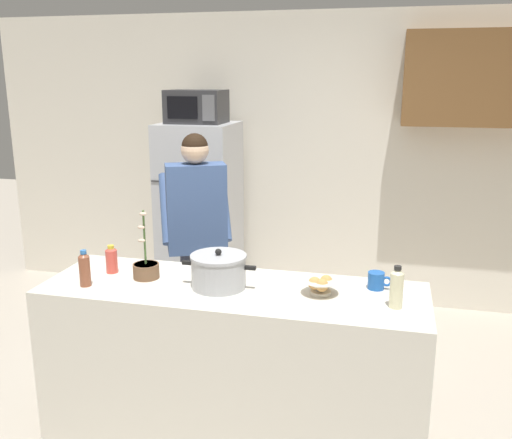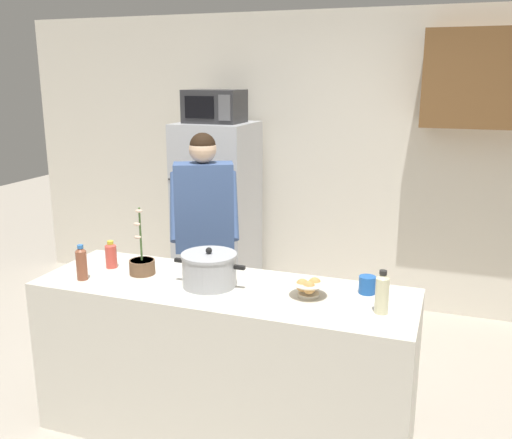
{
  "view_description": "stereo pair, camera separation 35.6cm",
  "coord_description": "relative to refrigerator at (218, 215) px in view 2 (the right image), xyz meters",
  "views": [
    {
      "loc": [
        0.82,
        -2.8,
        2.06
      ],
      "look_at": [
        0.0,
        0.55,
        1.17
      ],
      "focal_mm": 39.54,
      "sensor_mm": 36.0,
      "label": 1
    },
    {
      "loc": [
        1.16,
        -2.7,
        2.06
      ],
      "look_at": [
        0.0,
        0.55,
        1.17
      ],
      "focal_mm": 39.54,
      "sensor_mm": 36.0,
      "label": 2
    }
  ],
  "objects": [
    {
      "name": "bottle_far_corner",
      "position": [
        0.07,
        -1.78,
        0.17
      ],
      "size": [
        0.07,
        0.07,
        0.17
      ],
      "color": "#D84C3F",
      "rests_on": "kitchen_island"
    },
    {
      "name": "bread_bowl",
      "position": [
        1.32,
        -1.84,
        0.14
      ],
      "size": [
        0.21,
        0.21,
        0.1
      ],
      "color": "beige",
      "rests_on": "kitchen_island"
    },
    {
      "name": "ground_plane",
      "position": [
        0.84,
        -1.85,
        -0.83
      ],
      "size": [
        14.0,
        14.0,
        0.0
      ],
      "primitive_type": "plane",
      "color": "#B2A899"
    },
    {
      "name": "bottle_near_edge",
      "position": [
        1.71,
        -1.92,
        0.2
      ],
      "size": [
        0.07,
        0.07,
        0.22
      ],
      "color": "beige",
      "rests_on": "kitchen_island"
    },
    {
      "name": "bottle_mid_counter",
      "position": [
        0.04,
        -2.02,
        0.19
      ],
      "size": [
        0.06,
        0.06,
        0.21
      ],
      "color": "brown",
      "rests_on": "kitchen_island"
    },
    {
      "name": "person_near_pot",
      "position": [
        0.3,
        -0.93,
        0.21
      ],
      "size": [
        0.62,
        0.57,
        1.67
      ],
      "color": "#33384C",
      "rests_on": "ground"
    },
    {
      "name": "coffee_mug",
      "position": [
        1.61,
        -1.68,
        0.14
      ],
      "size": [
        0.13,
        0.09,
        0.1
      ],
      "color": "#1E59B2",
      "rests_on": "kitchen_island"
    },
    {
      "name": "microwave",
      "position": [
        0.0,
        -0.02,
        0.97
      ],
      "size": [
        0.48,
        0.37,
        0.28
      ],
      "color": "#2D2D30",
      "rests_on": "refrigerator"
    },
    {
      "name": "cooking_pot",
      "position": [
        0.76,
        -1.86,
        0.19
      ],
      "size": [
        0.42,
        0.31,
        0.22
      ],
      "color": "#ADAFB5",
      "rests_on": "kitchen_island"
    },
    {
      "name": "potted_orchid",
      "position": [
        0.31,
        -1.82,
        0.15
      ],
      "size": [
        0.15,
        0.15,
        0.4
      ],
      "color": "brown",
      "rests_on": "kitchen_island"
    },
    {
      "name": "refrigerator",
      "position": [
        0.0,
        0.0,
        0.0
      ],
      "size": [
        0.64,
        0.68,
        1.66
      ],
      "color": "#B7BABF",
      "rests_on": "ground"
    },
    {
      "name": "back_wall_unit",
      "position": [
        1.1,
        0.41,
        0.59
      ],
      "size": [
        6.0,
        0.48,
        2.6
      ],
      "color": "silver",
      "rests_on": "ground"
    },
    {
      "name": "kitchen_island",
      "position": [
        0.84,
        -1.85,
        -0.37
      ],
      "size": [
        2.12,
        0.68,
        0.92
      ],
      "primitive_type": "cube",
      "color": "silver",
      "rests_on": "ground"
    }
  ]
}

